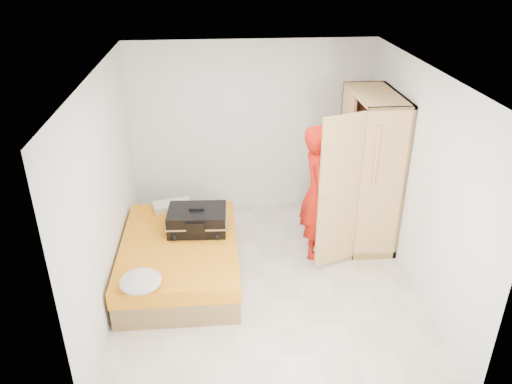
{
  "coord_description": "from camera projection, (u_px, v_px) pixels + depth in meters",
  "views": [
    {
      "loc": [
        -0.56,
        -5.09,
        3.8
      ],
      "look_at": [
        -0.07,
        0.45,
        1.0
      ],
      "focal_mm": 35.0,
      "sensor_mm": 36.0,
      "label": 1
    }
  ],
  "objects": [
    {
      "name": "bed",
      "position": [
        180.0,
        258.0,
        6.25
      ],
      "size": [
        1.42,
        2.02,
        0.5
      ],
      "color": "olive",
      "rests_on": "ground"
    },
    {
      "name": "round_cushion",
      "position": [
        141.0,
        281.0,
        5.28
      ],
      "size": [
        0.45,
        0.45,
        0.17
      ],
      "primitive_type": "ellipsoid",
      "color": "beige",
      "rests_on": "bed"
    },
    {
      "name": "wardrobe",
      "position": [
        366.0,
        175.0,
        6.7
      ],
      "size": [
        1.14,
        1.39,
        2.1
      ],
      "color": "tan",
      "rests_on": "ground"
    },
    {
      "name": "person",
      "position": [
        318.0,
        192.0,
        6.44
      ],
      "size": [
        0.52,
        0.71,
        1.8
      ],
      "primitive_type": "imported",
      "rotation": [
        0.0,
        0.0,
        1.43
      ],
      "color": "#B40F0B",
      "rests_on": "ground"
    },
    {
      "name": "suitcase",
      "position": [
        197.0,
        220.0,
        6.32
      ],
      "size": [
        0.77,
        0.59,
        0.32
      ],
      "rotation": [
        0.0,
        0.0,
        -0.05
      ],
      "color": "black",
      "rests_on": "bed"
    },
    {
      "name": "pillow",
      "position": [
        172.0,
        206.0,
        6.87
      ],
      "size": [
        0.55,
        0.36,
        0.09
      ],
      "primitive_type": "cube",
      "rotation": [
        0.0,
        0.0,
        0.23
      ],
      "color": "beige",
      "rests_on": "bed"
    },
    {
      "name": "room",
      "position": [
        266.0,
        186.0,
        5.7
      ],
      "size": [
        4.0,
        4.02,
        2.6
      ],
      "color": "beige",
      "rests_on": "ground"
    }
  ]
}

